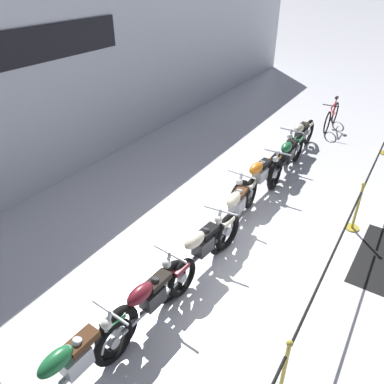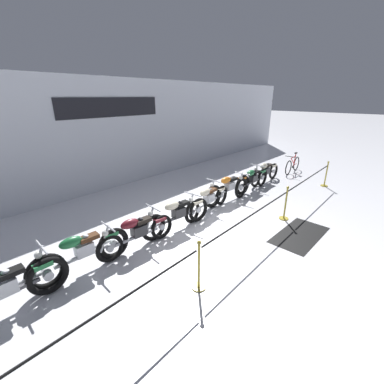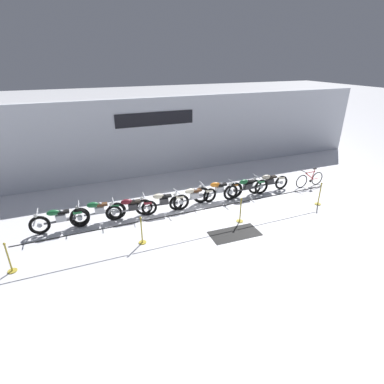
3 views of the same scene
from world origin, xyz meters
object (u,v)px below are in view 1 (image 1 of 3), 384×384
(bicycle, at_px, (331,117))
(stanchion_far_left, at_px, (301,327))
(motorcycle_orange_5, at_px, (258,179))
(stanchion_mid_right, at_px, (356,214))
(motorcycle_cream_3, at_px, (201,250))
(motorcycle_cream_4, at_px, (236,208))
(motorcycle_green_1, at_px, (73,368))
(motorcycle_green_6, at_px, (287,156))
(motorcycle_maroon_2, at_px, (150,301))
(stanchion_mid_left, at_px, (282,379))
(motorcycle_cream_7, at_px, (299,137))

(bicycle, bearing_deg, stanchion_far_left, -168.29)
(motorcycle_orange_5, height_order, stanchion_mid_right, stanchion_mid_right)
(motorcycle_cream_3, distance_m, motorcycle_cream_4, 1.44)
(motorcycle_green_1, distance_m, motorcycle_cream_4, 4.06)
(motorcycle_orange_5, bearing_deg, motorcycle_green_6, -6.07)
(motorcycle_orange_5, bearing_deg, motorcycle_cream_4, -176.30)
(motorcycle_maroon_2, relative_size, stanchion_far_left, 0.17)
(motorcycle_cream_3, relative_size, motorcycle_cream_4, 0.99)
(stanchion_mid_left, bearing_deg, stanchion_far_left, -0.00)
(motorcycle_cream_4, relative_size, motorcycle_orange_5, 0.95)
(stanchion_far_left, height_order, stanchion_mid_right, same)
(motorcycle_maroon_2, bearing_deg, bicycle, -1.19)
(motorcycle_cream_3, height_order, motorcycle_cream_7, motorcycle_cream_3)
(motorcycle_orange_5, relative_size, motorcycle_cream_7, 1.10)
(motorcycle_cream_3, height_order, motorcycle_cream_4, motorcycle_cream_3)
(motorcycle_cream_7, height_order, stanchion_far_left, stanchion_far_left)
(bicycle, bearing_deg, motorcycle_maroon_2, 178.81)
(motorcycle_green_1, relative_size, motorcycle_maroon_2, 1.03)
(motorcycle_cream_7, bearing_deg, motorcycle_maroon_2, -179.22)
(motorcycle_orange_5, bearing_deg, stanchion_mid_left, -152.93)
(motorcycle_maroon_2, relative_size, stanchion_mid_left, 2.00)
(motorcycle_cream_4, distance_m, bicycle, 6.37)
(motorcycle_maroon_2, height_order, motorcycle_orange_5, motorcycle_orange_5)
(motorcycle_orange_5, relative_size, bicycle, 1.43)
(motorcycle_cream_3, xyz_separation_m, motorcycle_cream_7, (5.48, 0.14, 0.00))
(motorcycle_maroon_2, xyz_separation_m, bicycle, (9.13, -0.19, -0.08))
(stanchion_mid_left, bearing_deg, stanchion_mid_right, 0.00)
(stanchion_mid_left, bearing_deg, motorcycle_cream_4, 35.54)
(stanchion_mid_right, bearing_deg, bicycle, 19.23)
(motorcycle_green_1, bearing_deg, motorcycle_maroon_2, -6.09)
(bicycle, bearing_deg, motorcycle_green_6, 177.78)
(motorcycle_cream_3, xyz_separation_m, motorcycle_green_6, (4.12, -0.00, 0.01))
(motorcycle_cream_3, relative_size, motorcycle_cream_7, 1.04)
(motorcycle_orange_5, relative_size, stanchion_far_left, 0.20)
(motorcycle_orange_5, distance_m, motorcycle_cream_7, 2.76)
(bicycle, distance_m, stanchion_mid_left, 9.35)
(motorcycle_green_1, bearing_deg, motorcycle_cream_7, -0.32)
(motorcycle_orange_5, distance_m, stanchion_mid_left, 4.60)
(motorcycle_maroon_2, xyz_separation_m, motorcycle_green_6, (5.45, -0.05, 0.02))
(motorcycle_maroon_2, relative_size, bicycle, 1.23)
(motorcycle_cream_4, relative_size, motorcycle_cream_7, 1.05)
(motorcycle_cream_7, bearing_deg, motorcycle_green_6, -174.10)
(motorcycle_orange_5, distance_m, bicycle, 5.10)
(motorcycle_orange_5, height_order, stanchion_far_left, stanchion_far_left)
(motorcycle_cream_7, distance_m, stanchion_mid_right, 3.51)
(motorcycle_green_1, xyz_separation_m, stanchion_mid_right, (5.27, -2.13, -0.11))
(stanchion_far_left, relative_size, stanchion_mid_left, 11.65)
(motorcycle_green_6, bearing_deg, stanchion_far_left, -158.74)
(motorcycle_green_1, xyz_separation_m, motorcycle_cream_4, (4.06, -0.12, -0.01))
(stanchion_far_left, height_order, stanchion_mid_left, same)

